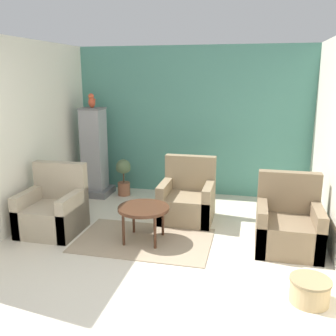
{
  "coord_description": "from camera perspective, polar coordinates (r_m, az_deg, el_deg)",
  "views": [
    {
      "loc": [
        1.07,
        -2.83,
        2.11
      ],
      "look_at": [
        0.0,
        1.83,
        0.91
      ],
      "focal_mm": 40.0,
      "sensor_mm": 36.0,
      "label": 1
    }
  ],
  "objects": [
    {
      "name": "ground_plane",
      "position": [
        3.69,
        -6.84,
        -20.86
      ],
      "size": [
        20.0,
        20.0,
        0.0
      ],
      "primitive_type": "plane",
      "color": "beige",
      "rests_on": "ground"
    },
    {
      "name": "wall_back_accent",
      "position": [
        6.67,
        3.61,
        7.05
      ],
      "size": [
        4.2,
        0.06,
        2.59
      ],
      "color": "#4C897A",
      "rests_on": "ground_plane"
    },
    {
      "name": "wall_left",
      "position": [
        5.69,
        -20.89,
        4.94
      ],
      "size": [
        0.06,
        3.67,
        2.59
      ],
      "color": "silver",
      "rests_on": "ground_plane"
    },
    {
      "name": "area_rug",
      "position": [
        4.98,
        -3.67,
        -10.91
      ],
      "size": [
        1.74,
        1.11,
        0.01
      ],
      "color": "gray",
      "rests_on": "ground_plane"
    },
    {
      "name": "coffee_table",
      "position": [
        4.82,
        -3.75,
        -6.44
      ],
      "size": [
        0.66,
        0.66,
        0.47
      ],
      "color": "#472819",
      "rests_on": "ground_plane"
    },
    {
      "name": "armchair_left",
      "position": [
        5.39,
        -17.09,
        -6.29
      ],
      "size": [
        0.77,
        0.73,
        0.92
      ],
      "color": "tan",
      "rests_on": "ground_plane"
    },
    {
      "name": "armchair_right",
      "position": [
        4.89,
        17.82,
        -8.47
      ],
      "size": [
        0.77,
        0.73,
        0.92
      ],
      "color": "#7A664C",
      "rests_on": "ground_plane"
    },
    {
      "name": "armchair_middle",
      "position": [
        5.57,
        2.95,
        -4.98
      ],
      "size": [
        0.77,
        0.73,
        0.92
      ],
      "color": "#8E7A5B",
      "rests_on": "ground_plane"
    },
    {
      "name": "birdcage",
      "position": [
        6.74,
        -11.16,
        1.9
      ],
      "size": [
        0.55,
        0.55,
        1.55
      ],
      "color": "slate",
      "rests_on": "ground_plane"
    },
    {
      "name": "parrot",
      "position": [
        6.61,
        -11.54,
        9.97
      ],
      "size": [
        0.11,
        0.21,
        0.25
      ],
      "color": "#D14C2D",
      "rests_on": "birdcage"
    },
    {
      "name": "potted_plant",
      "position": [
        6.69,
        -6.8,
        -0.94
      ],
      "size": [
        0.28,
        0.26,
        0.66
      ],
      "color": "brown",
      "rests_on": "ground_plane"
    },
    {
      "name": "wicker_basket",
      "position": [
        3.95,
        20.79,
        -16.93
      ],
      "size": [
        0.39,
        0.39,
        0.24
      ],
      "color": "tan",
      "rests_on": "ground_plane"
    }
  ]
}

